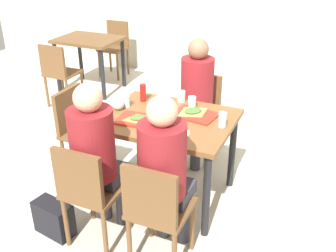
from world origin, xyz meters
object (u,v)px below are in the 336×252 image
condiment_bottle (143,93)px  handbag (54,218)px  pizza_slice_a (138,118)px  plastic_cup_c (126,101)px  chair_far_side (200,110)px  background_chair_near (59,71)px  soda_can (222,120)px  plastic_cup_b (152,131)px  main_table (168,129)px  chair_near_right (156,208)px  pizza_slice_b (193,111)px  chair_left_end (79,126)px  background_table (89,47)px  plastic_cup_a (181,96)px  paper_plate_center (162,104)px  tray_red_near (139,120)px  tray_red_far (195,115)px  background_chair_far (115,44)px  person_in_red (96,150)px  paper_plate_near_edge (175,133)px  person_in_brown_jacket (165,167)px  plastic_cup_d (192,102)px  person_far_side (196,92)px  chair_near_left (88,189)px  foil_bundle (118,104)px

condiment_bottle → handbag: bearing=-104.2°
pizza_slice_a → plastic_cup_c: plastic_cup_c is taller
chair_far_side → background_chair_near: 2.17m
handbag → soda_can: bearing=38.2°
plastic_cup_b → background_chair_near: 2.71m
main_table → background_chair_near: (-2.13, 1.25, -0.16)m
chair_near_right → pizza_slice_b: bearing=96.3°
chair_left_end → pizza_slice_a: 0.79m
pizza_slice_a → pizza_slice_b: same height
plastic_cup_c → condiment_bottle: (0.08, 0.17, 0.03)m
condiment_bottle → background_table: 2.50m
plastic_cup_a → paper_plate_center: bearing=-136.4°
chair_far_side → plastic_cup_a: plastic_cup_a is taller
pizza_slice_b → plastic_cup_a: bearing=132.1°
tray_red_near → condiment_bottle: size_ratio=2.25×
tray_red_far → background_chair_far: size_ratio=0.41×
chair_far_side → person_in_red: size_ratio=0.68×
paper_plate_near_edge → background_chair_far: 3.74m
pizza_slice_a → tray_red_near: bearing=3.8°
paper_plate_near_edge → handbag: 1.17m
plastic_cup_a → condiment_bottle: (-0.32, -0.13, 0.03)m
person_in_brown_jacket → plastic_cup_b: 0.40m
background_chair_far → paper_plate_near_edge: bearing=-52.2°
background_chair_far → chair_far_side: bearing=-41.8°
main_table → pizza_slice_a: (-0.20, -0.15, 0.13)m
tray_red_far → plastic_cup_d: plastic_cup_d is taller
tray_red_near → paper_plate_near_edge: tray_red_near is taller
pizza_slice_b → handbag: (-0.78, -0.98, -0.66)m
chair_left_end → tray_red_far: bearing=6.6°
person_far_side → handbag: size_ratio=3.99×
background_chair_far → background_chair_near: bearing=-90.0°
person_in_red → tray_red_near: 0.53m
chair_far_side → plastic_cup_b: 1.22m
person_in_red → pizza_slice_a: person_in_red is taller
tray_red_near → soda_can: bearing=14.8°
background_chair_far → chair_left_end: bearing=-66.1°
chair_near_left → pizza_slice_b: chair_near_left is taller
main_table → plastic_cup_d: bearing=68.8°
tray_red_far → paper_plate_near_edge: size_ratio=1.64×
chair_near_right → chair_near_left: bearing=180.0°
tray_red_near → pizza_slice_b: (0.35, 0.30, 0.02)m
pizza_slice_a → plastic_cup_a: plastic_cup_a is taller
chair_far_side → soda_can: 0.97m
foil_bundle → background_table: foil_bundle is taller
chair_near_left → handbag: (-0.35, -0.02, -0.37)m
person_in_red → plastic_cup_a: 1.06m
paper_plate_near_edge → condiment_bottle: bearing=137.4°
handbag → background_table: 3.23m
pizza_slice_b → plastic_cup_b: size_ratio=2.83×
person_in_brown_jacket → background_chair_near: 3.08m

